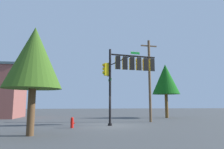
{
  "coord_description": "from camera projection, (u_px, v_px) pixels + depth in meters",
  "views": [
    {
      "loc": [
        -2.13,
        -17.8,
        1.88
      ],
      "look_at": [
        0.22,
        0.37,
        4.47
      ],
      "focal_mm": 32.94,
      "sensor_mm": 36.0,
      "label": 1
    }
  ],
  "objects": [
    {
      "name": "fire_hydrant",
      "position": [
        72.0,
        123.0,
        15.91
      ],
      "size": [
        0.33,
        0.24,
        0.83
      ],
      "color": "red",
      "rests_on": "ground_plane"
    },
    {
      "name": "tree_mid",
      "position": [
        34.0,
        58.0,
        12.65
      ],
      "size": [
        3.49,
        3.49,
        6.64
      ],
      "color": "#503720",
      "rests_on": "ground_plane"
    },
    {
      "name": "tree_near",
      "position": [
        166.0,
        79.0,
        27.7
      ],
      "size": [
        3.63,
        3.63,
        7.16
      ],
      "color": "brown",
      "rests_on": "ground_plane"
    },
    {
      "name": "utility_pole",
      "position": [
        150.0,
        79.0,
        21.57
      ],
      "size": [
        1.8,
        0.32,
        8.61
      ],
      "color": "brown",
      "rests_on": "ground_plane"
    },
    {
      "name": "ground_plane",
      "position": [
        110.0,
        126.0,
        17.48
      ],
      "size": [
        120.0,
        120.0,
        0.0
      ],
      "primitive_type": "plane",
      "color": "#414344"
    },
    {
      "name": "signal_pole_assembly",
      "position": [
        128.0,
        68.0,
        18.74
      ],
      "size": [
        5.11,
        1.59,
        6.7
      ],
      "color": "black",
      "rests_on": "ground_plane"
    }
  ]
}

